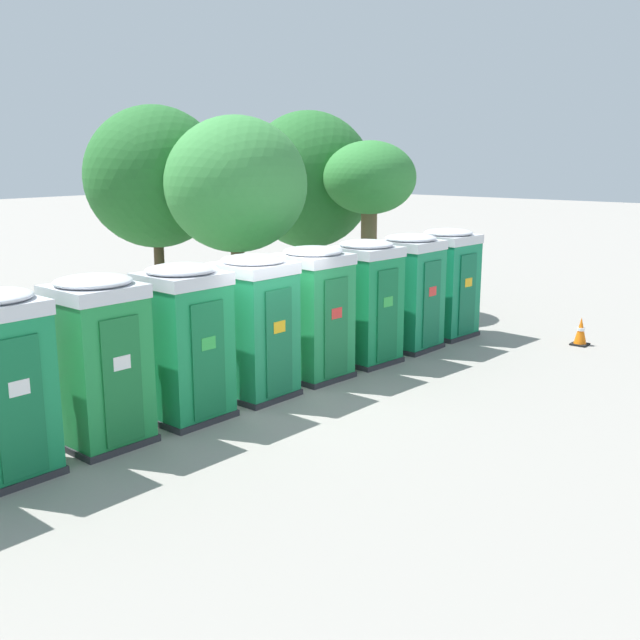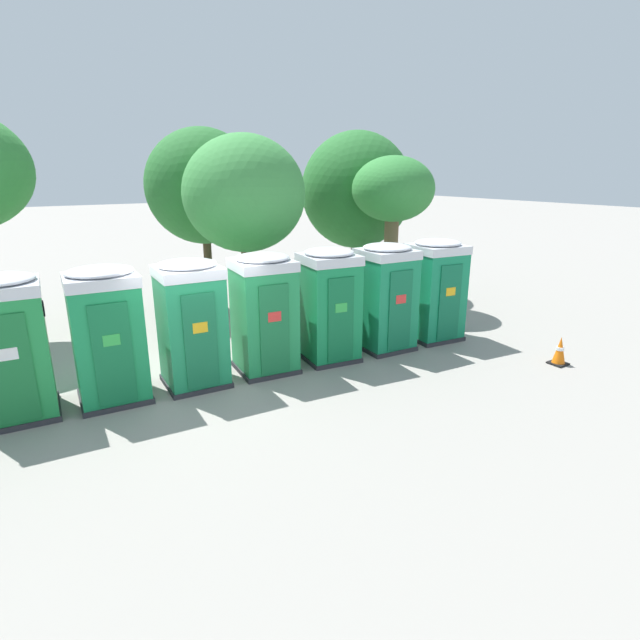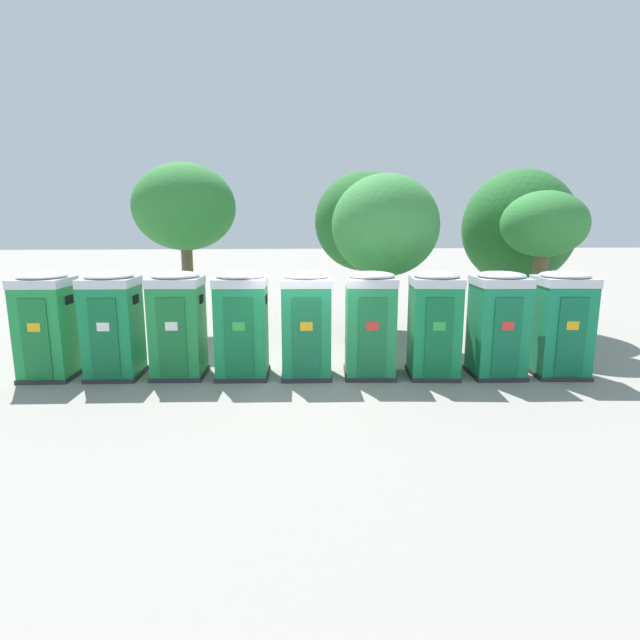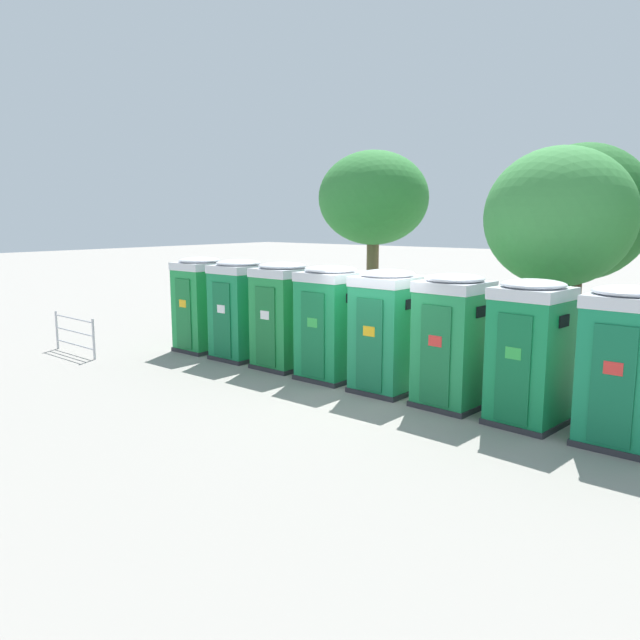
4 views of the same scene
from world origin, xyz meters
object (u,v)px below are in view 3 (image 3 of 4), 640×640
portapotty_8 (561,323)px  street_tree_0 (364,222)px  portapotty_7 (498,324)px  portapotty_6 (434,324)px  portapotty_4 (306,324)px  street_tree_3 (518,228)px  portapotty_1 (113,325)px  portapotty_0 (47,325)px  street_tree_2 (185,208)px  portapotty_5 (370,324)px  street_tree_1 (385,226)px  street_tree_4 (544,227)px  portapotty_2 (178,324)px  portapotty_3 (242,324)px

portapotty_8 → street_tree_0: 7.25m
portapotty_7 → portapotty_8: size_ratio=1.00×
portapotty_6 → street_tree_0: size_ratio=0.48×
portapotty_4 → street_tree_3: street_tree_3 is taller
street_tree_0 → portapotty_1: bearing=-143.8°
portapotty_0 → street_tree_3: 14.45m
portapotty_4 → street_tree_2: (-3.65, 4.93, 2.83)m
portapotty_5 → street_tree_3: (5.88, 4.99, 2.21)m
portapotty_1 → street_tree_1: bearing=20.0°
street_tree_4 → portapotty_2: bearing=-167.2°
portapotty_4 → portapotty_5: size_ratio=1.00×
portapotty_3 → portapotty_7: size_ratio=1.00×
street_tree_4 → portapotty_3: bearing=-164.2°
street_tree_0 → street_tree_1: bearing=-84.2°
portapotty_6 → portapotty_7: 1.53m
portapotty_2 → portapotty_5: 4.59m
portapotty_0 → street_tree_1: size_ratio=0.50×
portapotty_2 → street_tree_1: bearing=25.3°
portapotty_8 → portapotty_0: bearing=176.7°
portapotty_3 → portapotty_5: same height
street_tree_0 → street_tree_2: size_ratio=0.97×
portapotty_7 → portapotty_5: bearing=175.8°
portapotty_6 → street_tree_1: size_ratio=0.50×
street_tree_0 → street_tree_3: bearing=-3.5°
portapotty_6 → street_tree_1: bearing=101.5°
portapotty_5 → portapotty_6: bearing=-5.0°
portapotty_6 → street_tree_3: size_ratio=0.47×
portapotty_1 → portapotty_8: same height
street_tree_2 → street_tree_4: (10.67, -2.40, -0.59)m
portapotty_3 → portapotty_5: size_ratio=1.00×
portapotty_0 → portapotty_2: 3.06m
portapotty_6 → street_tree_0: bearing=99.0°
street_tree_3 → street_tree_4: (-0.38, -2.39, 0.04)m
portapotty_0 → portapotty_1: bearing=-2.1°
portapotty_2 → street_tree_4: bearing=12.8°
portapotty_2 → portapotty_4: bearing=-4.4°
portapotty_6 → street_tree_0: street_tree_0 is taller
portapotty_1 → portapotty_4: same height
portapotty_4 → street_tree_4: street_tree_4 is taller
portapotty_2 → portapotty_8: size_ratio=1.00×
street_tree_0 → portapotty_2: bearing=-136.4°
portapotty_7 → street_tree_1: (-2.15, 3.14, 2.28)m
portapotty_6 → portapotty_7: size_ratio=1.00×
portapotty_2 → street_tree_4: (10.08, 2.29, 2.24)m
portapotty_6 → street_tree_2: bearing=142.5°
portapotty_8 → street_tree_0: size_ratio=0.48×
portapotty_1 → portapotty_7: same height
portapotty_7 → street_tree_1: bearing=124.4°
portapotty_5 → street_tree_0: street_tree_0 is taller
portapotty_1 → portapotty_4: (4.58, -0.28, 0.00)m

